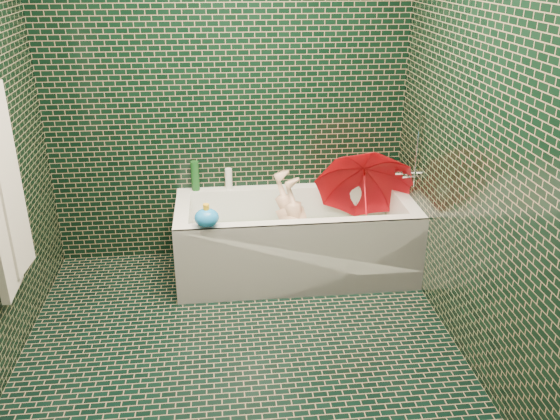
{
  "coord_description": "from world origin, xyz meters",
  "views": [
    {
      "loc": [
        -0.09,
        -2.81,
        2.19
      ],
      "look_at": [
        0.32,
        0.82,
        0.59
      ],
      "focal_mm": 38.0,
      "sensor_mm": 36.0,
      "label": 1
    }
  ],
  "objects": [
    {
      "name": "bottle_right_tall",
      "position": [
        1.01,
        1.33,
        0.65
      ],
      "size": [
        0.07,
        0.07,
        0.2
      ],
      "primitive_type": "cylinder",
      "rotation": [
        0.0,
        0.0,
        -0.39
      ],
      "color": "#134518",
      "rests_on": "bathtub"
    },
    {
      "name": "bottle_left_short",
      "position": [
        -0.01,
        1.35,
        0.63
      ],
      "size": [
        0.06,
        0.06,
        0.16
      ],
      "primitive_type": "cylinder",
      "rotation": [
        0.0,
        0.0,
        -0.22
      ],
      "color": "white",
      "rests_on": "bathtub"
    },
    {
      "name": "towel",
      "position": [
        -1.24,
        0.24,
        1.03
      ],
      "size": [
        0.08,
        0.44,
        1.12
      ],
      "color": "#B7B2A9",
      "rests_on": "towel_rail"
    },
    {
      "name": "soap_bottle_a",
      "position": [
        1.19,
        1.36,
        0.55
      ],
      "size": [
        0.13,
        0.13,
        0.26
      ],
      "primitive_type": "imported",
      "rotation": [
        0.0,
        0.0,
        0.33
      ],
      "color": "white",
      "rests_on": "bathtub"
    },
    {
      "name": "child",
      "position": [
        0.47,
        0.98,
        0.31
      ],
      "size": [
        1.04,
        0.58,
        0.44
      ],
      "primitive_type": "imported",
      "rotation": [
        -1.34,
        0.0,
        -1.32
      ],
      "color": "#DAA888",
      "rests_on": "bathtub"
    },
    {
      "name": "soap_bottle_b",
      "position": [
        1.25,
        1.34,
        0.55
      ],
      "size": [
        0.09,
        0.09,
        0.19
      ],
      "primitive_type": "imported",
      "rotation": [
        0.0,
        0.0,
        -0.03
      ],
      "color": "#45217C",
      "rests_on": "bathtub"
    },
    {
      "name": "floor",
      "position": [
        0.0,
        0.0,
        0.0
      ],
      "size": [
        2.8,
        2.8,
        0.0
      ],
      "primitive_type": "plane",
      "color": "black",
      "rests_on": "ground"
    },
    {
      "name": "bathtub",
      "position": [
        0.45,
        1.01,
        0.21
      ],
      "size": [
        1.7,
        0.75,
        0.55
      ],
      "color": "white",
      "rests_on": "floor"
    },
    {
      "name": "wall_back",
      "position": [
        0.0,
        1.4,
        1.25
      ],
      "size": [
        2.8,
        0.0,
        2.8
      ],
      "primitive_type": "plane",
      "rotation": [
        1.57,
        0.0,
        0.0
      ],
      "color": "black",
      "rests_on": "floor"
    },
    {
      "name": "bottle_right_pump",
      "position": [
        1.22,
        1.36,
        0.65
      ],
      "size": [
        0.05,
        0.05,
        0.2
      ],
      "primitive_type": "cylinder",
      "rotation": [
        0.0,
        0.0,
        0.1
      ],
      "color": "silver",
      "rests_on": "bathtub"
    },
    {
      "name": "faucet",
      "position": [
        1.26,
        1.02,
        0.77
      ],
      "size": [
        0.18,
        0.19,
        0.55
      ],
      "color": "silver",
      "rests_on": "wall_right"
    },
    {
      "name": "bottle_left_tall",
      "position": [
        -0.26,
        1.35,
        0.66
      ],
      "size": [
        0.07,
        0.07,
        0.22
      ],
      "primitive_type": "cylinder",
      "rotation": [
        0.0,
        0.0,
        0.1
      ],
      "color": "#134518",
      "rests_on": "bathtub"
    },
    {
      "name": "bath_mat",
      "position": [
        0.45,
        1.02,
        0.16
      ],
      "size": [
        1.35,
        0.47,
        0.01
      ],
      "primitive_type": "cube",
      "color": "green",
      "rests_on": "bathtub"
    },
    {
      "name": "rubber_duck",
      "position": [
        1.13,
        1.33,
        0.6
      ],
      "size": [
        0.13,
        0.11,
        0.1
      ],
      "rotation": [
        0.0,
        0.0,
        0.4
      ],
      "color": "yellow",
      "rests_on": "bathtub"
    },
    {
      "name": "bath_toy",
      "position": [
        -0.18,
        0.69,
        0.62
      ],
      "size": [
        0.17,
        0.14,
        0.16
      ],
      "rotation": [
        0.0,
        0.0,
        0.09
      ],
      "color": "#1A86EB",
      "rests_on": "bathtub"
    },
    {
      "name": "wall_front",
      "position": [
        0.0,
        -1.4,
        1.25
      ],
      "size": [
        2.8,
        0.0,
        2.8
      ],
      "primitive_type": "plane",
      "rotation": [
        -1.57,
        0.0,
        0.0
      ],
      "color": "black",
      "rests_on": "floor"
    },
    {
      "name": "soap_bottle_c",
      "position": [
        1.24,
        1.33,
        0.55
      ],
      "size": [
        0.16,
        0.16,
        0.18
      ],
      "primitive_type": "imported",
      "rotation": [
        0.0,
        0.0,
        0.12
      ],
      "color": "#134518",
      "rests_on": "bathtub"
    },
    {
      "name": "wall_right",
      "position": [
        1.3,
        0.0,
        1.25
      ],
      "size": [
        0.0,
        2.8,
        2.8
      ],
      "primitive_type": "plane",
      "rotation": [
        1.57,
        0.0,
        -1.57
      ],
      "color": "black",
      "rests_on": "floor"
    },
    {
      "name": "umbrella",
      "position": [
        0.95,
        1.0,
        0.57
      ],
      "size": [
        0.94,
        1.05,
        1.01
      ],
      "primitive_type": "imported",
      "rotation": [
        0.53,
        -0.23,
        -0.3
      ],
      "color": "red",
      "rests_on": "bathtub"
    },
    {
      "name": "water",
      "position": [
        0.45,
        1.02,
        0.3
      ],
      "size": [
        1.48,
        0.53,
        0.0
      ],
      "primitive_type": "cube",
      "color": "silver",
      "rests_on": "bathtub"
    }
  ]
}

